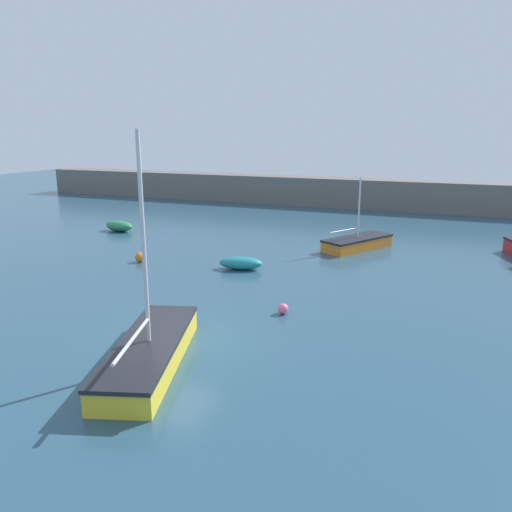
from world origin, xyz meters
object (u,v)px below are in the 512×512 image
object	(u,v)px
sailboat_tall_mast	(150,351)
mooring_buoy_pink	(283,309)
dinghy_near_pier	(119,226)
fishing_dinghy_green	(241,263)
mooring_buoy_orange	(140,257)
sailboat_short_mast	(357,243)

from	to	relation	value
sailboat_tall_mast	mooring_buoy_pink	distance (m)	6.04
dinghy_near_pier	fishing_dinghy_green	size ratio (longest dim) A/B	0.96
dinghy_near_pier	mooring_buoy_orange	distance (m)	9.14
dinghy_near_pier	mooring_buoy_orange	world-z (taller)	dinghy_near_pier
sailboat_tall_mast	mooring_buoy_pink	xyz separation A→B (m)	(2.33, 5.57, -0.23)
sailboat_tall_mast	mooring_buoy_pink	world-z (taller)	sailboat_tall_mast
fishing_dinghy_green	mooring_buoy_pink	world-z (taller)	fishing_dinghy_green
dinghy_near_pier	fishing_dinghy_green	distance (m)	13.26
sailboat_tall_mast	sailboat_short_mast	bearing A→B (deg)	-27.35
mooring_buoy_orange	dinghy_near_pier	bearing A→B (deg)	133.49
fishing_dinghy_green	sailboat_short_mast	distance (m)	8.14
sailboat_short_mast	fishing_dinghy_green	bearing A→B (deg)	174.69
dinghy_near_pier	mooring_buoy_pink	distance (m)	19.45
sailboat_tall_mast	sailboat_short_mast	xyz separation A→B (m)	(2.92, 17.50, -0.06)
mooring_buoy_orange	mooring_buoy_pink	bearing A→B (deg)	-25.15
sailboat_tall_mast	dinghy_near_pier	bearing A→B (deg)	21.24
dinghy_near_pier	fishing_dinghy_green	xyz separation A→B (m)	(11.87, -5.91, -0.05)
dinghy_near_pier	sailboat_tall_mast	distance (m)	21.56
dinghy_near_pier	sailboat_tall_mast	size ratio (longest dim) A/B	0.33
sailboat_tall_mast	fishing_dinghy_green	bearing A→B (deg)	-8.81
fishing_dinghy_green	sailboat_short_mast	bearing A→B (deg)	-138.44
fishing_dinghy_green	sailboat_short_mast	xyz separation A→B (m)	(4.65, 6.68, 0.06)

